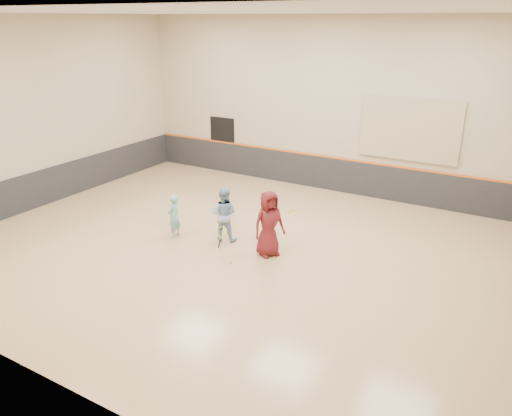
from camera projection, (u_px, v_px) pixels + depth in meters
The scene contains 14 objects.
room at pixel (238, 222), 13.15m from camera, with size 15.04×12.04×6.22m.
wainscot_back at pixel (326, 173), 18.04m from camera, with size 14.90×0.04×1.20m, color #232326.
wainscot_left at pixel (50, 185), 16.75m from camera, with size 0.04×11.90×1.20m, color #232326.
accent_stripe at pixel (327, 157), 17.81m from camera, with size 14.90×0.03×0.06m, color #D85914.
acoustic_panel at pixel (410, 130), 16.02m from camera, with size 3.20×0.08×2.00m, color tan.
doorway at pixel (223, 145), 19.99m from camera, with size 1.10×0.05×2.20m, color black.
girl at pixel (174, 216), 14.05m from camera, with size 0.46×0.30×1.26m, color #65AFAF.
instructor at pixel (224, 214), 13.83m from camera, with size 0.75×0.58×1.54m, color #81A8C8.
young_man at pixel (269, 224), 12.89m from camera, with size 0.86×0.56×1.76m, color #5C151A.
held_racket at pixel (222, 232), 13.54m from camera, with size 0.33×0.33×0.68m, color #A5BF29, non-canonical shape.
spare_racket at pixel (293, 211), 16.02m from camera, with size 0.68×0.68×0.11m, color #B6C82C, non-canonical shape.
ball_under_racket at pixel (230, 262), 12.71m from camera, with size 0.07×0.07×0.07m, color gold.
ball_in_hand at pixel (267, 220), 12.63m from camera, with size 0.07×0.07×0.07m, color yellow.
ball_beside_spare at pixel (259, 212), 15.97m from camera, with size 0.07×0.07×0.07m, color yellow.
Camera 1 is at (6.56, -10.24, 5.85)m, focal length 35.00 mm.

